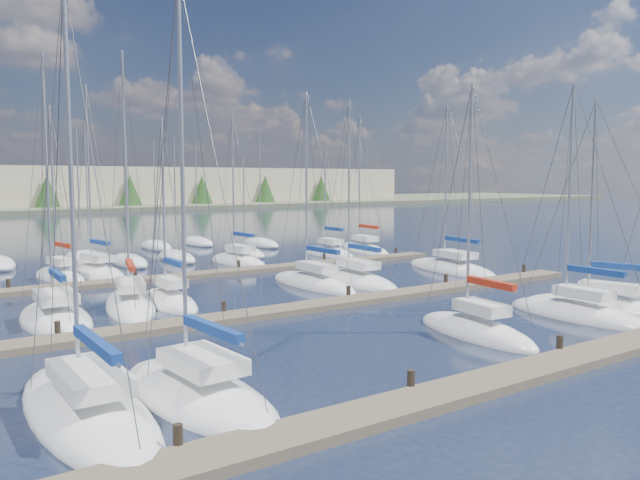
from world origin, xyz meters
TOP-DOWN VIEW (x-y plane):
  - ground at (0.00, 60.00)m, footprint 400.00×400.00m
  - dock_near at (0.00, 2.01)m, footprint 44.00×1.93m
  - dock_mid at (0.00, 16.01)m, footprint 44.00×1.93m
  - dock_far at (0.00, 30.01)m, footprint 44.00×1.93m
  - sailboat_k at (4.95, 22.07)m, footprint 2.46×8.94m
  - sailboat_p at (5.97, 34.87)m, footprint 3.01×7.85m
  - sailboat_n at (-8.23, 34.45)m, footprint 3.27×7.29m
  - sailboat_i at (-7.18, 22.01)m, footprint 4.73×9.45m
  - sailboat_r at (20.08, 35.88)m, footprint 3.70×8.94m
  - sailboat_f at (13.29, 6.79)m, footprint 4.55×8.58m
  - sailboat_h at (-11.34, 20.62)m, footprint 3.54×8.45m
  - sailboat_l at (8.04, 21.55)m, footprint 3.26×8.89m
  - sailboat_e at (10.90, 6.68)m, footprint 2.65×7.91m
  - sailboat_j at (-5.12, 21.56)m, footprint 2.36×6.50m
  - sailboat_c at (-9.93, 6.51)m, footprint 3.80×8.77m
  - sailboat_m at (17.60, 21.81)m, footprint 4.43×10.24m
  - sailboat_o at (-5.61, 35.04)m, footprint 3.82×8.13m
  - sailboat_d at (3.80, 7.07)m, footprint 3.02×7.41m
  - sailboat_q at (15.55, 35.27)m, footprint 2.60×7.09m
  - sailboat_b at (-13.23, 6.99)m, footprint 3.18×10.15m
  - distant_boats at (-4.34, 43.76)m, footprint 36.93×20.75m

SIDE VIEW (x-z plane):
  - ground at x=0.00m, z-range 0.00..0.00m
  - dock_near at x=0.00m, z-range -0.40..0.70m
  - dock_mid at x=0.00m, z-range -0.40..0.70m
  - dock_far at x=0.00m, z-range -0.40..0.70m
  - sailboat_b at x=-13.23m, z-range -6.68..7.02m
  - sailboat_m at x=17.60m, z-range -6.61..6.95m
  - sailboat_l at x=8.04m, z-range -6.44..6.79m
  - sailboat_h at x=-11.34m, z-range -6.77..7.12m
  - sailboat_c at x=-9.93m, z-range -6.91..7.26m
  - sailboat_q at x=15.55m, z-range -5.09..5.44m
  - sailboat_f at x=13.29m, z-range -5.79..6.15m
  - sailboat_e at x=10.90m, z-range -6.14..6.50m
  - sailboat_p at x=5.97m, z-range -6.40..6.77m
  - sailboat_k at x=4.95m, z-range -6.59..6.96m
  - sailboat_r at x=20.08m, z-range -6.88..7.26m
  - sailboat_d at x=3.80m, z-range -5.83..6.21m
  - sailboat_i at x=-7.18m, z-range -7.18..7.56m
  - sailboat_j at x=-5.12m, z-range -5.44..5.81m
  - sailboat_o at x=-5.61m, z-range -7.13..7.51m
  - sailboat_n at x=-8.23m, z-range -6.26..6.66m
  - distant_boats at x=-4.34m, z-range -6.36..6.94m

